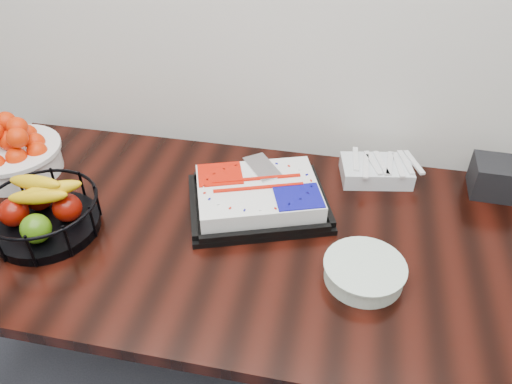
% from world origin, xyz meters
% --- Properties ---
extents(table, '(1.80, 0.90, 0.75)m').
position_xyz_m(table, '(0.00, 2.00, 0.66)').
color(table, black).
rests_on(table, ground).
extents(cake_tray, '(0.50, 0.45, 0.09)m').
position_xyz_m(cake_tray, '(0.07, 2.12, 0.79)').
color(cake_tray, black).
rests_on(cake_tray, table).
extents(tangerine_bowl, '(0.31, 0.31, 0.20)m').
position_xyz_m(tangerine_bowl, '(-0.76, 2.14, 0.83)').
color(tangerine_bowl, white).
rests_on(tangerine_bowl, table).
extents(fruit_basket, '(0.32, 0.32, 0.17)m').
position_xyz_m(fruit_basket, '(-0.51, 1.89, 0.82)').
color(fruit_basket, black).
rests_on(fruit_basket, table).
extents(plate_stack, '(0.22, 0.22, 0.05)m').
position_xyz_m(plate_stack, '(0.40, 1.88, 0.78)').
color(plate_stack, white).
rests_on(plate_stack, table).
extents(fork_bag, '(0.25, 0.18, 0.06)m').
position_xyz_m(fork_bag, '(0.43, 2.35, 0.78)').
color(fork_bag, silver).
rests_on(fork_bag, table).
extents(napkin_box, '(0.16, 0.14, 0.11)m').
position_xyz_m(napkin_box, '(0.80, 2.35, 0.80)').
color(napkin_box, black).
rests_on(napkin_box, table).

